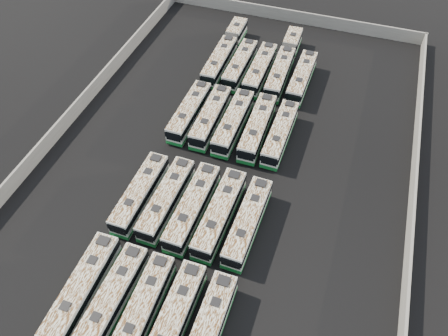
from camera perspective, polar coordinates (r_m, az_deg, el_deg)
ground at (r=54.39m, az=-0.07°, el=0.20°), size 140.00×140.00×0.00m
perimeter_wall at (r=53.57m, az=-0.08°, el=0.98°), size 45.20×73.20×2.20m
bus_front_far_left at (r=45.45m, az=-17.97°, el=-14.77°), size 2.61×11.30×3.17m
bus_front_left at (r=44.24m, az=-14.42°, el=-16.28°), size 2.49×11.06×3.11m
bus_front_center at (r=43.25m, az=-10.62°, el=-17.72°), size 2.55×10.89×3.05m
bus_front_right at (r=42.38m, az=-6.62°, el=-19.19°), size 2.36×11.15×3.14m
bus_front_far_right at (r=41.77m, az=-2.26°, el=-20.69°), size 2.36×11.04×3.11m
bus_midfront_far_left at (r=50.56m, az=-10.89°, el=-3.29°), size 2.35×10.85×3.05m
bus_midfront_left at (r=49.54m, az=-7.51°, el=-4.07°), size 2.52×11.03×3.10m
bus_midfront_center at (r=48.51m, az=-4.15°, el=-5.15°), size 2.57×11.35×3.19m
bus_midfront_right at (r=47.89m, az=-0.58°, el=-6.00°), size 2.66×11.35×3.18m
bus_midfront_far_right at (r=47.37m, az=3.10°, el=-7.07°), size 2.56×11.05×3.10m
bus_midback_far_left at (r=59.49m, az=-4.53°, el=7.31°), size 2.36×10.86×3.05m
bus_midback_left at (r=58.57m, az=-1.75°, el=6.68°), size 2.47×10.96×3.08m
bus_midback_center at (r=57.71m, az=1.21°, el=5.97°), size 2.40×11.18×3.15m
bus_midback_right at (r=57.13m, az=4.38°, el=5.29°), size 2.58×11.25×3.16m
bus_midback_far_right at (r=56.71m, az=7.34°, el=4.49°), size 2.42×10.82×3.04m
bus_back_far_left at (r=70.78m, az=0.16°, el=15.01°), size 2.51×16.85×3.05m
bus_back_left at (r=67.81m, az=2.09°, el=13.30°), size 2.35×10.82×3.04m
bus_back_center at (r=66.95m, az=4.71°, el=12.69°), size 2.37×11.09×3.12m
bus_back_right at (r=68.82m, az=7.84°, el=13.47°), size 2.67×17.02×3.08m
bus_back_far_right at (r=66.19m, az=10.11°, el=11.54°), size 2.44×10.86×3.05m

